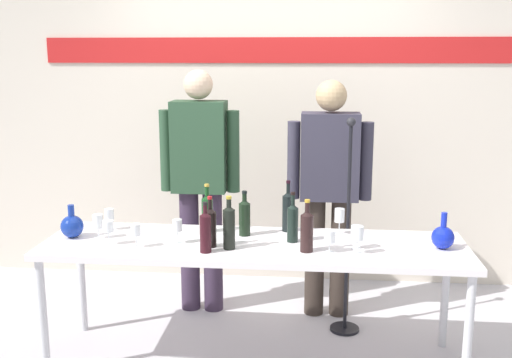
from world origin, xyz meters
TOP-DOWN VIEW (x-y plane):
  - back_wall at (0.00, 1.48)m, footprint 5.28×0.11m
  - display_table at (0.00, 0.00)m, footprint 2.54×0.70m
  - decanter_blue_left at (-1.12, 0.00)m, footprint 0.14×0.14m
  - decanter_blue_right at (1.11, 0.00)m, footprint 0.13×0.13m
  - presenter_left at (-0.46, 0.73)m, footprint 0.57×0.22m
  - presenter_right at (0.46, 0.73)m, footprint 0.59×0.22m
  - wine_bottle_0 at (0.23, 0.05)m, footprint 0.07×0.07m
  - wine_bottle_1 at (-0.13, -0.12)m, footprint 0.07×0.07m
  - wine_bottle_2 at (0.32, -0.13)m, footprint 0.07×0.07m
  - wine_bottle_3 at (-0.26, -0.20)m, footprint 0.07×0.07m
  - wine_bottle_4 at (-0.32, 0.20)m, footprint 0.07×0.07m
  - wine_bottle_5 at (-0.25, -0.10)m, footprint 0.07×0.07m
  - wine_bottle_6 at (0.19, 0.27)m, footprint 0.07×0.07m
  - wine_bottle_7 at (-0.07, 0.15)m, footprint 0.07×0.07m
  - wine_glass_left_0 at (-0.95, 0.18)m, footprint 0.06×0.06m
  - wine_glass_left_1 at (-0.45, -0.05)m, footprint 0.06×0.06m
  - wine_glass_left_2 at (-0.67, -0.15)m, footprint 0.06×0.06m
  - wine_glass_left_3 at (-0.96, -0.00)m, footprint 0.06×0.06m
  - wine_glass_left_4 at (-0.85, -0.12)m, footprint 0.07×0.07m
  - wine_glass_right_0 at (0.61, -0.05)m, footprint 0.07×0.07m
  - wine_glass_right_1 at (0.61, -0.14)m, footprint 0.06×0.06m
  - wine_glass_right_2 at (0.52, 0.24)m, footprint 0.06×0.06m
  - wine_glass_right_3 at (0.45, -0.13)m, footprint 0.06×0.06m
  - microphone_stand at (0.58, 0.47)m, footprint 0.20×0.20m

SIDE VIEW (x-z plane):
  - microphone_stand at x=0.58m, z-range -0.25..1.23m
  - display_table at x=0.00m, z-range 0.33..1.09m
  - decanter_blue_right at x=1.11m, z-range 0.73..0.94m
  - decanter_blue_left at x=-1.12m, z-range 0.73..0.94m
  - wine_glass_right_3 at x=0.45m, z-range 0.79..0.92m
  - wine_glass_right_0 at x=0.61m, z-range 0.79..0.93m
  - wine_glass_left_0 at x=-0.95m, z-range 0.79..0.93m
  - wine_glass_left_2 at x=-0.67m, z-range 0.79..0.94m
  - wine_glass_left_3 at x=-0.96m, z-range 0.79..0.94m
  - wine_glass_left_1 at x=-0.45m, z-range 0.80..0.94m
  - wine_glass_left_4 at x=-0.85m, z-range 0.80..0.95m
  - wine_glass_right_1 at x=0.61m, z-range 0.80..0.96m
  - wine_glass_right_2 at x=0.52m, z-range 0.80..0.96m
  - wine_bottle_7 at x=-0.07m, z-range 0.75..1.03m
  - wine_bottle_5 at x=-0.25m, z-range 0.74..1.04m
  - wine_bottle_0 at x=0.23m, z-range 0.74..1.04m
  - wine_bottle_3 at x=-0.26m, z-range 0.74..1.04m
  - wine_bottle_2 at x=0.32m, z-range 0.74..1.05m
  - wine_bottle_4 at x=-0.32m, z-range 0.74..1.05m
  - wine_bottle_6 at x=0.19m, z-range 0.74..1.06m
  - wine_bottle_1 at x=-0.13m, z-range 0.74..1.06m
  - presenter_right at x=0.46m, z-range 0.12..1.82m
  - presenter_left at x=-0.46m, z-range 0.12..1.89m
  - back_wall at x=0.00m, z-range 0.00..3.00m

